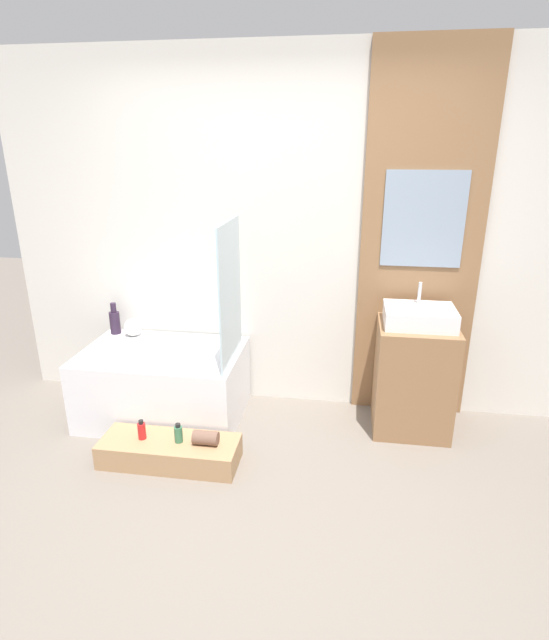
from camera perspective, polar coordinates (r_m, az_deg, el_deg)
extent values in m
plane|color=slate|center=(2.86, -4.03, -23.58)|extent=(12.00, 12.00, 0.00)
cube|color=silver|center=(3.70, 0.83, 9.39)|extent=(4.20, 0.06, 2.60)
cube|color=#8E6642|center=(3.65, 16.40, 8.46)|extent=(0.83, 0.03, 2.60)
cube|color=#8C9EB2|center=(3.61, 16.69, 10.94)|extent=(0.55, 0.01, 0.65)
cube|color=white|center=(3.83, -12.52, -7.11)|extent=(1.15, 0.76, 0.53)
cube|color=silver|center=(3.73, -12.81, -3.54)|extent=(0.90, 0.54, 0.01)
cube|color=silver|center=(3.33, -5.09, 3.01)|extent=(0.01, 0.57, 0.96)
cube|color=#A87F56|center=(3.39, -11.87, -14.47)|extent=(0.89, 0.32, 0.16)
cube|color=#8E6642|center=(3.68, 15.55, -6.32)|extent=(0.53, 0.49, 0.79)
cube|color=white|center=(3.51, 16.22, 0.40)|extent=(0.47, 0.35, 0.12)
cylinder|color=silver|center=(3.56, 16.24, 3.00)|extent=(0.02, 0.02, 0.15)
cylinder|color=#2D1E33|center=(4.13, -17.77, -0.31)|extent=(0.08, 0.08, 0.18)
cylinder|color=#2D1E33|center=(4.09, -17.95, 1.34)|extent=(0.04, 0.04, 0.08)
sphere|color=silver|center=(4.05, -15.89, -0.81)|extent=(0.14, 0.14, 0.14)
cylinder|color=red|center=(3.38, -14.93, -12.17)|extent=(0.05, 0.05, 0.11)
cylinder|color=black|center=(3.35, -15.03, -11.20)|extent=(0.03, 0.03, 0.02)
cylinder|color=#38704C|center=(3.30, -10.92, -12.71)|extent=(0.05, 0.05, 0.11)
cylinder|color=black|center=(3.27, -10.99, -11.74)|extent=(0.03, 0.03, 0.02)
cylinder|color=brown|center=(3.25, -7.87, -13.19)|extent=(0.16, 0.09, 0.09)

